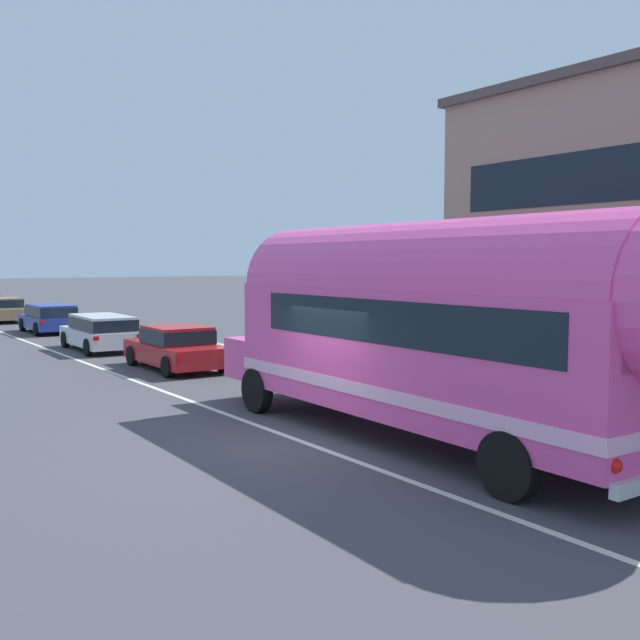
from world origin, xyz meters
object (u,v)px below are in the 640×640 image
(painted_bus, at_px, (439,322))
(car_third, at_px, (50,316))
(car_fourth, at_px, (5,309))
(car_second, at_px, (101,330))
(car_lead, at_px, (176,346))

(painted_bus, distance_m, car_third, 26.27)
(car_fourth, bearing_deg, car_second, -89.93)
(car_lead, distance_m, car_third, 14.40)
(car_lead, relative_size, car_second, 0.96)
(car_lead, height_order, car_fourth, same)
(painted_bus, relative_size, car_lead, 2.63)
(car_second, bearing_deg, car_fourth, 90.07)
(car_third, bearing_deg, car_fourth, 92.16)
(painted_bus, distance_m, car_lead, 11.93)
(painted_bus, xyz_separation_m, car_second, (-0.21, 17.92, -1.51))
(painted_bus, height_order, car_fourth, painted_bus)
(car_lead, bearing_deg, car_fourth, 91.03)
(car_second, bearing_deg, car_lead, -86.39)
(painted_bus, bearing_deg, car_second, 90.68)
(car_lead, xyz_separation_m, car_second, (-0.38, 6.10, 0.06))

